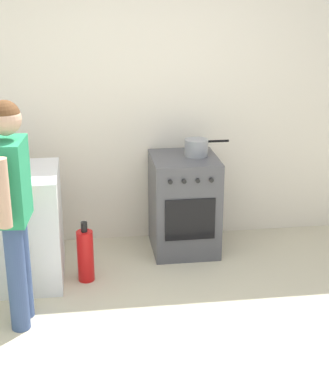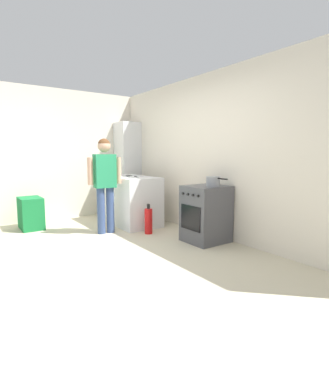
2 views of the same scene
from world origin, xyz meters
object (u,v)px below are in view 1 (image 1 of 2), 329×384
Objects in this scene: oven_left at (184,204)px; fire_extinguisher at (85,255)px; knife_utility at (0,171)px; pot at (197,148)px; person at (12,198)px.

fire_extinguisher is at bearing -151.22° from oven_left.
knife_utility is 0.50× the size of fire_extinguisher.
fire_extinguisher is (-0.98, -0.51, -0.71)m from pot.
fire_extinguisher is (0.45, 0.56, -0.71)m from person.
knife_utility is at bearing 103.25° from person.
knife_utility is (-1.59, -0.38, -0.02)m from pot.
oven_left is 1.01m from fire_extinguisher.
pot is at bearing 13.56° from knife_utility.
oven_left is 1.75m from person.
oven_left is at bearing 28.78° from fire_extinguisher.
pot reaches higher than oven_left.
person is at bearing -76.75° from knife_utility.
oven_left is 1.70× the size of fire_extinguisher.
pot is 0.24× the size of person.
person is at bearing -141.81° from oven_left.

